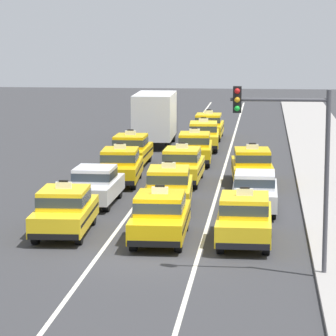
{
  "coord_description": "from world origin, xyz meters",
  "views": [
    {
      "loc": [
        3.64,
        -27.53,
        7.25
      ],
      "look_at": [
        -0.44,
        10.13,
        1.3
      ],
      "focal_mm": 95.92,
      "sensor_mm": 36.0,
      "label": 1
    }
  ],
  "objects_px": {
    "taxi_center_fourth": "(195,147)",
    "taxi_center_sixth": "(209,126)",
    "taxi_center_second": "(169,187)",
    "taxi_left_fourth": "(131,150)",
    "box_truck_left_fifth": "(156,117)",
    "taxi_center_nearest": "(160,216)",
    "taxi_left_third": "(120,165)",
    "sedan_left_second": "(95,184)",
    "sedan_right_second": "(255,190)",
    "taxi_right_nearest": "(244,218)",
    "taxi_left_nearest": "(65,210)",
    "taxi_center_third": "(182,165)",
    "taxi_center_fifth": "(203,135)",
    "taxi_right_third": "(252,166)",
    "traffic_light_pole": "(294,148)"
  },
  "relations": [
    {
      "from": "taxi_left_fourth",
      "to": "taxi_center_nearest",
      "type": "xyz_separation_m",
      "value": [
        3.49,
        -16.52,
        0.0
      ]
    },
    {
      "from": "taxi_left_third",
      "to": "taxi_center_fourth",
      "type": "relative_size",
      "value": 1.01
    },
    {
      "from": "taxi_left_nearest",
      "to": "taxi_left_fourth",
      "type": "height_order",
      "value": "same"
    },
    {
      "from": "taxi_center_nearest",
      "to": "traffic_light_pole",
      "type": "distance_m",
      "value": 6.6
    },
    {
      "from": "taxi_center_second",
      "to": "taxi_center_third",
      "type": "xyz_separation_m",
      "value": [
        -0.01,
        5.93,
        0.0
      ]
    },
    {
      "from": "taxi_center_fifth",
      "to": "traffic_light_pole",
      "type": "height_order",
      "value": "traffic_light_pole"
    },
    {
      "from": "taxi_center_fifth",
      "to": "taxi_center_sixth",
      "type": "xyz_separation_m",
      "value": [
        -0.02,
        5.18,
        0.0
      ]
    },
    {
      "from": "taxi_left_nearest",
      "to": "sedan_right_second",
      "type": "bearing_deg",
      "value": 35.71
    },
    {
      "from": "taxi_left_third",
      "to": "taxi_right_nearest",
      "type": "relative_size",
      "value": 1.02
    },
    {
      "from": "taxi_center_third",
      "to": "taxi_center_fourth",
      "type": "relative_size",
      "value": 0.99
    },
    {
      "from": "taxi_right_third",
      "to": "taxi_left_nearest",
      "type": "bearing_deg",
      "value": -120.24
    },
    {
      "from": "taxi_center_fourth",
      "to": "traffic_light_pole",
      "type": "xyz_separation_m",
      "value": [
        4.56,
        -21.77,
        2.94
      ]
    },
    {
      "from": "taxi_left_nearest",
      "to": "taxi_left_third",
      "type": "distance_m",
      "value": 10.45
    },
    {
      "from": "taxi_left_fourth",
      "to": "box_truck_left_fifth",
      "type": "distance_m",
      "value": 8.75
    },
    {
      "from": "taxi_center_third",
      "to": "taxi_center_fifth",
      "type": "distance_m",
      "value": 11.84
    },
    {
      "from": "box_truck_left_fifth",
      "to": "taxi_center_fourth",
      "type": "xyz_separation_m",
      "value": [
        2.99,
        -7.45,
        -0.9
      ]
    },
    {
      "from": "sedan_left_second",
      "to": "taxi_center_fifth",
      "type": "relative_size",
      "value": 0.93
    },
    {
      "from": "box_truck_left_fifth",
      "to": "taxi_center_third",
      "type": "distance_m",
      "value": 14.02
    },
    {
      "from": "taxi_left_third",
      "to": "taxi_center_fourth",
      "type": "height_order",
      "value": "same"
    },
    {
      "from": "taxi_center_fifth",
      "to": "sedan_right_second",
      "type": "distance_m",
      "value": 18.29
    },
    {
      "from": "box_truck_left_fifth",
      "to": "taxi_left_nearest",
      "type": "bearing_deg",
      "value": -90.61
    },
    {
      "from": "sedan_left_second",
      "to": "sedan_right_second",
      "type": "distance_m",
      "value": 6.6
    },
    {
      "from": "taxi_left_nearest",
      "to": "taxi_right_nearest",
      "type": "distance_m",
      "value": 6.38
    },
    {
      "from": "taxi_center_second",
      "to": "taxi_center_sixth",
      "type": "height_order",
      "value": "same"
    },
    {
      "from": "taxi_left_fourth",
      "to": "taxi_center_nearest",
      "type": "distance_m",
      "value": 16.88
    },
    {
      "from": "taxi_center_fifth",
      "to": "taxi_center_fourth",
      "type": "bearing_deg",
      "value": -90.95
    },
    {
      "from": "taxi_right_third",
      "to": "taxi_center_fourth",
      "type": "bearing_deg",
      "value": 117.38
    },
    {
      "from": "taxi_left_fourth",
      "to": "sedan_right_second",
      "type": "xyz_separation_m",
      "value": [
        6.65,
        -11.14,
        -0.03
      ]
    },
    {
      "from": "box_truck_left_fifth",
      "to": "sedan_right_second",
      "type": "bearing_deg",
      "value": -72.2
    },
    {
      "from": "taxi_center_fourth",
      "to": "taxi_center_sixth",
      "type": "distance_m",
      "value": 10.78
    },
    {
      "from": "taxi_left_third",
      "to": "taxi_center_fourth",
      "type": "xyz_separation_m",
      "value": [
        2.95,
        6.7,
        0.0
      ]
    },
    {
      "from": "taxi_center_fourth",
      "to": "taxi_right_nearest",
      "type": "height_order",
      "value": "same"
    },
    {
      "from": "taxi_center_third",
      "to": "taxi_center_second",
      "type": "bearing_deg",
      "value": -89.93
    },
    {
      "from": "box_truck_left_fifth",
      "to": "taxi_center_third",
      "type": "relative_size",
      "value": 1.53
    },
    {
      "from": "sedan_left_second",
      "to": "taxi_center_sixth",
      "type": "height_order",
      "value": "taxi_center_sixth"
    },
    {
      "from": "taxi_center_fourth",
      "to": "taxi_center_sixth",
      "type": "height_order",
      "value": "same"
    },
    {
      "from": "sedan_left_second",
      "to": "taxi_left_third",
      "type": "bearing_deg",
      "value": 87.29
    },
    {
      "from": "taxi_center_nearest",
      "to": "taxi_right_nearest",
      "type": "relative_size",
      "value": 1.01
    },
    {
      "from": "taxi_right_nearest",
      "to": "taxi_center_fifth",
      "type": "bearing_deg",
      "value": 97.32
    },
    {
      "from": "taxi_center_nearest",
      "to": "taxi_center_third",
      "type": "height_order",
      "value": "same"
    },
    {
      "from": "taxi_center_fifth",
      "to": "sedan_left_second",
      "type": "bearing_deg",
      "value": -100.74
    },
    {
      "from": "sedan_left_second",
      "to": "taxi_left_fourth",
      "type": "height_order",
      "value": "taxi_left_fourth"
    },
    {
      "from": "taxi_center_nearest",
      "to": "taxi_center_second",
      "type": "relative_size",
      "value": 0.99
    },
    {
      "from": "taxi_center_sixth",
      "to": "taxi_right_nearest",
      "type": "relative_size",
      "value": 1.0
    },
    {
      "from": "sedan_left_second",
      "to": "taxi_right_nearest",
      "type": "distance_m",
      "value": 8.75
    },
    {
      "from": "taxi_left_third",
      "to": "box_truck_left_fifth",
      "type": "height_order",
      "value": "box_truck_left_fifth"
    },
    {
      "from": "box_truck_left_fifth",
      "to": "traffic_light_pole",
      "type": "height_order",
      "value": "traffic_light_pole"
    },
    {
      "from": "taxi_left_fourth",
      "to": "taxi_right_nearest",
      "type": "relative_size",
      "value": 1.0
    },
    {
      "from": "taxi_left_fourth",
      "to": "taxi_center_third",
      "type": "relative_size",
      "value": 1.0
    },
    {
      "from": "taxi_center_fourth",
      "to": "sedan_right_second",
      "type": "bearing_deg",
      "value": -74.75
    }
  ]
}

